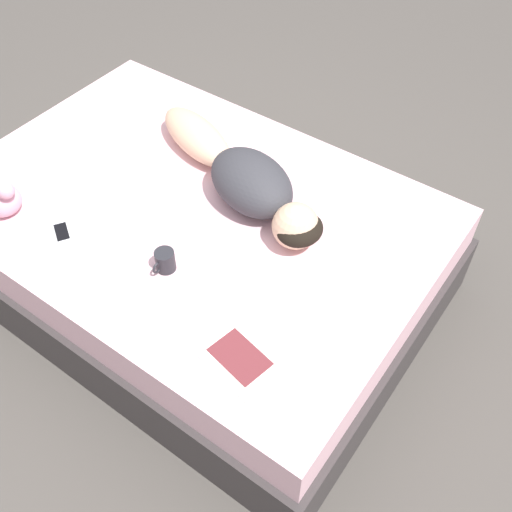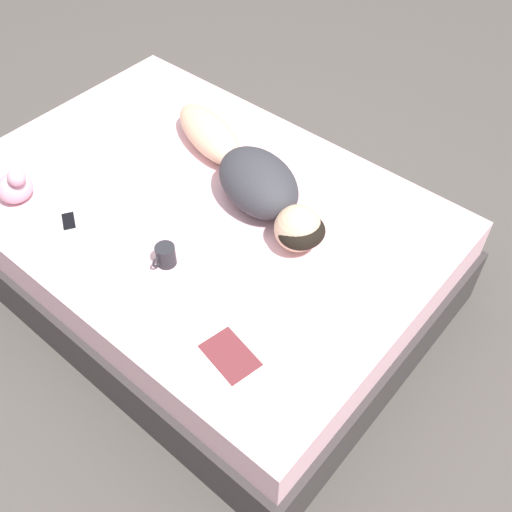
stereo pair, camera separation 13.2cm
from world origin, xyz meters
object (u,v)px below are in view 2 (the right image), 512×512
object	(u,v)px
person	(251,176)
cell_phone	(69,222)
open_magazine	(253,341)
coffee_mug	(165,255)

from	to	relation	value
person	cell_phone	distance (m)	0.86
open_magazine	coffee_mug	world-z (taller)	coffee_mug
person	cell_phone	bearing A→B (deg)	-17.82
cell_phone	open_magazine	bearing A→B (deg)	124.64
coffee_mug	cell_phone	bearing A→B (deg)	-77.25
open_magazine	cell_phone	world-z (taller)	same
open_magazine	coffee_mug	distance (m)	0.55
person	coffee_mug	bearing A→B (deg)	19.67
person	coffee_mug	distance (m)	0.57
coffee_mug	cell_phone	distance (m)	0.53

